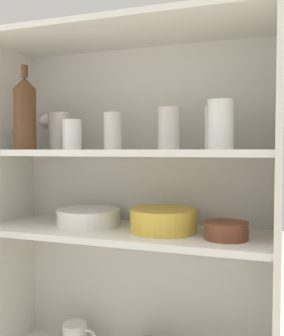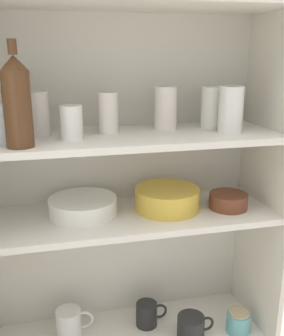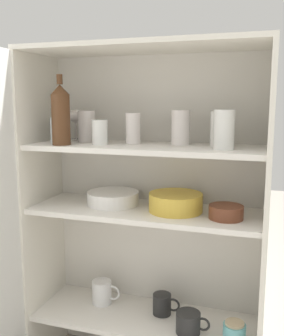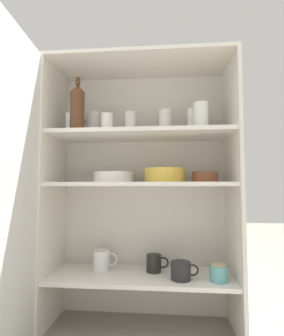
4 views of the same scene
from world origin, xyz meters
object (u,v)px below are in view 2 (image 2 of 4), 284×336
object	(u,v)px
wine_bottle	(17,101)
storage_jar	(238,322)
plate_stack_white	(83,206)
serving_bowl_small	(228,200)
mixing_bowl_large	(167,198)
coffee_mug_primary	(70,323)

from	to	relation	value
wine_bottle	storage_jar	distance (m)	1.05
plate_stack_white	serving_bowl_small	size ratio (longest dim) A/B	1.70
wine_bottle	mixing_bowl_large	world-z (taller)	wine_bottle
mixing_bowl_large	storage_jar	xyz separation A→B (m)	(0.25, -0.08, -0.46)
mixing_bowl_large	serving_bowl_small	size ratio (longest dim) A/B	1.66
plate_stack_white	serving_bowl_small	world-z (taller)	plate_stack_white
wine_bottle	serving_bowl_small	world-z (taller)	wine_bottle
mixing_bowl_large	serving_bowl_small	xyz separation A→B (m)	(0.20, -0.04, -0.01)
serving_bowl_small	coffee_mug_primary	xyz separation A→B (m)	(-0.53, 0.07, -0.44)
coffee_mug_primary	plate_stack_white	bearing A→B (deg)	-14.21
wine_bottle	storage_jar	world-z (taller)	wine_bottle
mixing_bowl_large	coffee_mug_primary	bearing A→B (deg)	173.92
storage_jar	coffee_mug_primary	bearing A→B (deg)	169.02
coffee_mug_primary	storage_jar	world-z (taller)	coffee_mug_primary
mixing_bowl_large	coffee_mug_primary	world-z (taller)	mixing_bowl_large
mixing_bowl_large	storage_jar	bearing A→B (deg)	-17.34
wine_bottle	coffee_mug_primary	distance (m)	0.80
plate_stack_white	wine_bottle	bearing A→B (deg)	-142.61
mixing_bowl_large	coffee_mug_primary	size ratio (longest dim) A/B	1.63
serving_bowl_small	storage_jar	bearing A→B (deg)	-37.66
wine_bottle	coffee_mug_primary	size ratio (longest dim) A/B	2.08
storage_jar	mixing_bowl_large	bearing A→B (deg)	162.66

